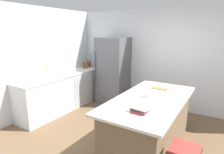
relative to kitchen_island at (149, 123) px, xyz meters
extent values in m
plane|color=brown|center=(-0.49, -0.23, -0.47)|extent=(7.20, 7.20, 0.00)
cube|color=silver|center=(-0.49, 2.02, 0.83)|extent=(6.00, 0.10, 2.60)
cube|color=silver|center=(-2.94, -0.23, 0.83)|extent=(0.10, 6.00, 2.60)
cube|color=silver|center=(-2.58, 0.54, -0.01)|extent=(0.62, 2.66, 0.91)
cube|color=silver|center=(-2.58, 0.54, 0.46)|extent=(0.65, 2.69, 0.03)
cube|color=#B2B5BA|center=(-2.27, 0.87, -0.01)|extent=(0.01, 0.60, 0.76)
cube|color=#7A6047|center=(0.00, 0.00, -0.03)|extent=(0.91, 1.96, 0.88)
cube|color=silver|center=(0.00, 0.00, 0.43)|extent=(1.07, 2.16, 0.04)
cube|color=#56565B|center=(-1.73, 1.61, 0.46)|extent=(0.79, 0.71, 1.85)
cylinder|color=#4C4C51|center=(-2.09, 1.24, 0.55)|extent=(0.02, 0.02, 0.93)
cube|color=#473828|center=(0.73, -0.78, 0.17)|extent=(0.36, 0.36, 0.04)
cube|color=#B2332D|center=(0.73, -0.78, 0.20)|extent=(0.34, 0.34, 0.03)
cylinder|color=silver|center=(-2.64, 0.39, 0.48)|extent=(0.05, 0.05, 0.02)
cylinder|color=silver|center=(-2.64, 0.39, 0.63)|extent=(0.02, 0.02, 0.28)
cylinder|color=silver|center=(-2.58, 0.39, 0.75)|extent=(0.14, 0.02, 0.02)
cylinder|color=silver|center=(-2.57, -0.01, 0.54)|extent=(0.08, 0.08, 0.14)
cylinder|color=#4C7F3D|center=(-2.58, -0.01, 0.63)|extent=(0.01, 0.03, 0.20)
sphere|color=orange|center=(-2.58, -0.01, 0.73)|extent=(0.04, 0.04, 0.04)
cylinder|color=#4C7F3D|center=(-2.56, -0.02, 0.63)|extent=(0.01, 0.01, 0.20)
sphere|color=orange|center=(-2.56, -0.02, 0.73)|extent=(0.04, 0.04, 0.04)
cylinder|color=#4C7F3D|center=(-2.55, -0.01, 0.65)|extent=(0.01, 0.05, 0.24)
sphere|color=orange|center=(-2.55, -0.01, 0.77)|extent=(0.04, 0.04, 0.04)
cylinder|color=gray|center=(-2.55, 0.76, 0.48)|extent=(0.14, 0.14, 0.01)
cylinder|color=white|center=(-2.55, 0.76, 0.61)|extent=(0.11, 0.11, 0.26)
cylinder|color=gray|center=(-2.55, 0.76, 0.76)|extent=(0.02, 0.02, 0.04)
cylinder|color=silver|center=(-2.66, 1.76, 0.61)|extent=(0.07, 0.07, 0.27)
cylinder|color=silver|center=(-2.66, 1.76, 0.79)|extent=(0.03, 0.03, 0.10)
cylinder|color=black|center=(-2.66, 1.76, 0.85)|extent=(0.03, 0.03, 0.01)
cylinder|color=red|center=(-2.63, 1.68, 0.55)|extent=(0.06, 0.06, 0.16)
cylinder|color=red|center=(-2.63, 1.68, 0.65)|extent=(0.02, 0.02, 0.05)
cylinder|color=black|center=(-2.63, 1.68, 0.68)|extent=(0.03, 0.03, 0.01)
cylinder|color=#8CB79E|center=(-2.66, 1.59, 0.59)|extent=(0.07, 0.07, 0.24)
cylinder|color=#8CB79E|center=(-2.66, 1.59, 0.75)|extent=(0.03, 0.03, 0.07)
cylinder|color=black|center=(-2.66, 1.59, 0.79)|extent=(0.03, 0.03, 0.01)
cylinder|color=#994C23|center=(-2.58, 1.49, 0.58)|extent=(0.06, 0.06, 0.22)
cylinder|color=#994C23|center=(-2.58, 1.49, 0.73)|extent=(0.02, 0.02, 0.08)
cylinder|color=black|center=(-2.58, 1.49, 0.77)|extent=(0.02, 0.02, 0.01)
cylinder|color=brown|center=(-2.63, 1.39, 0.57)|extent=(0.08, 0.08, 0.20)
cylinder|color=brown|center=(-2.63, 1.39, 0.70)|extent=(0.03, 0.03, 0.06)
cylinder|color=black|center=(-2.63, 1.39, 0.73)|extent=(0.03, 0.03, 0.01)
cube|color=#A83338|center=(0.08, -0.63, 0.47)|extent=(0.21, 0.17, 0.03)
cube|color=#2D2D33|center=(0.08, -0.63, 0.50)|extent=(0.23, 0.18, 0.03)
cube|color=silver|center=(0.08, -0.63, 0.53)|extent=(0.28, 0.20, 0.02)
cylinder|color=silver|center=(-0.02, 0.10, 0.50)|extent=(0.22, 0.22, 0.10)
cube|color=#9E7042|center=(-0.04, 0.64, 0.46)|extent=(0.32, 0.21, 0.02)
camera|label=1|loc=(1.06, -2.95, 1.56)|focal=30.73mm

